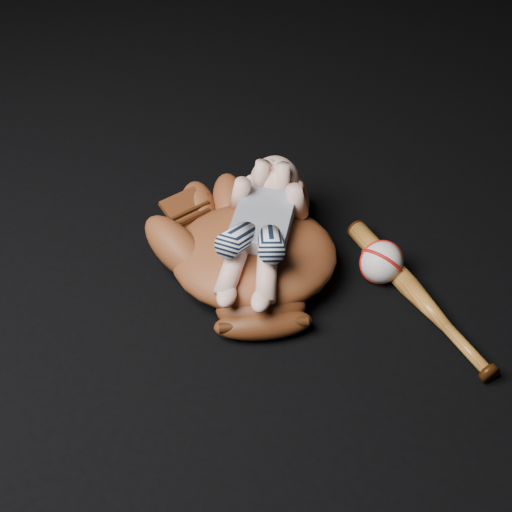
# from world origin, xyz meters

# --- Properties ---
(baseball_glove) EXTENTS (0.47, 0.50, 0.13)m
(baseball_glove) POSITION_xyz_m (-0.02, -0.02, 0.07)
(baseball_glove) COLOR maroon
(baseball_glove) RESTS_ON ground
(newborn_baby) EXTENTS (0.18, 0.36, 0.14)m
(newborn_baby) POSITION_xyz_m (-0.01, -0.02, 0.12)
(newborn_baby) COLOR #ECAF98
(newborn_baby) RESTS_ON baseball_glove
(baseball_bat) EXTENTS (0.26, 0.36, 0.04)m
(baseball_bat) POSITION_xyz_m (0.28, -0.05, 0.02)
(baseball_bat) COLOR #B16622
(baseball_bat) RESTS_ON ground
(baseball) EXTENTS (0.09, 0.09, 0.08)m
(baseball) POSITION_xyz_m (0.21, 0.01, 0.04)
(baseball) COLOR silver
(baseball) RESTS_ON ground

